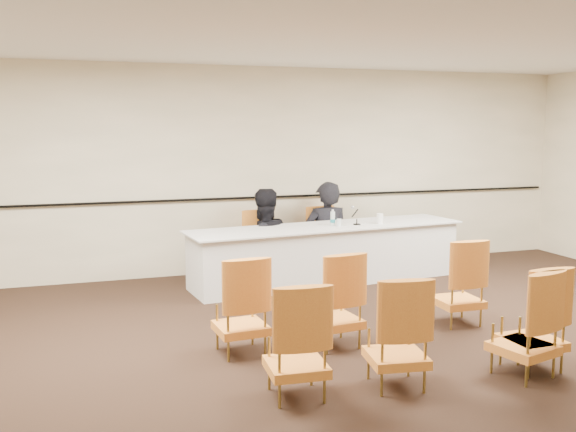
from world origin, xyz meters
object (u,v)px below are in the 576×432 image
Objects in this scene: panelist_second_chair at (263,245)px; microphone at (357,216)px; coffee_cup at (380,219)px; aud_chair_front_mid at (335,299)px; panelist_second at (263,249)px; aud_chair_back_right at (533,317)px; panelist_main at (326,245)px; aud_chair_front_right at (458,281)px; aud_chair_extra at (524,323)px; aud_chair_back_left at (296,339)px; aud_chair_back_mid at (397,331)px; panel_table at (327,254)px; panelist_main_chair at (326,240)px; aud_chair_front_left at (240,305)px; water_bottle at (333,217)px; drinking_glass at (339,222)px.

panelist_second_chair is 3.65× the size of microphone.
coffee_cup is 2.95m from aud_chair_front_mid.
panelist_second is 1.70m from coffee_cup.
aud_chair_back_right is at bearing -44.46° from aud_chair_front_mid.
coffee_cup is at bearing 83.94° from aud_chair_back_right.
aud_chair_front_right is (0.40, -2.83, 0.08)m from panelist_main.
coffee_cup is 3.65m from aud_chair_extra.
aud_chair_back_mid is at bearing -0.29° from aud_chair_back_left.
aud_chair_back_right is (1.43, -1.11, 0.00)m from aud_chair_front_mid.
aud_chair_front_right and aud_chair_back_left have the same top height.
microphone is 3.69m from aud_chair_back_mid.
panelist_main is 1.98× the size of aud_chair_back_left.
aud_chair_back_right reaches higher than panel_table.
panelist_main_chair is 1.00× the size of aud_chair_extra.
aud_chair_front_left is at bearing -135.43° from microphone.
aud_chair_back_mid is 1.00× the size of aud_chair_back_right.
water_bottle is at bearing 5.26° from panel_table.
aud_chair_back_left is (-0.88, -3.96, 0.06)m from panelist_second.
aud_chair_back_right is at bearing -94.12° from coffee_cup.
microphone is 3.53m from aud_chair_back_right.
microphone is 0.27× the size of aud_chair_back_left.
aud_chair_back_left is 2.01m from aud_chair_extra.
panel_table is 0.65m from panelist_main.
coffee_cup is at bearing 69.29° from aud_chair_extra.
water_bottle is 0.23× the size of aud_chair_back_right.
panel_table is at bearing 96.18° from aud_chair_back_right.
panelist_second_chair is at bearing 180.00° from panelist_second.
aud_chair_front_right is 1.35m from aud_chair_back_right.
water_bottle reaches higher than aud_chair_front_left.
panelist_second_chair is at bearing 159.78° from coffee_cup.
drinking_glass is 2.24m from aud_chair_front_right.
aud_chair_back_left is at bearing -117.99° from drinking_glass.
aud_chair_back_left reaches higher than coffee_cup.
panelist_second reaches higher than microphone.
aud_chair_back_left is at bearing -122.42° from microphone.
aud_chair_front_right is (0.22, -2.15, -0.44)m from microphone.
aud_chair_front_left is (-1.92, -2.38, -0.42)m from water_bottle.
aud_chair_front_right is (1.41, -2.72, 0.00)m from panelist_second_chair.
aud_chair_front_mid is (-1.06, -2.40, -0.36)m from drinking_glass.
aud_chair_extra is at bearing -86.12° from water_bottle.
microphone is at bearing -81.23° from panelist_main_chair.
panelist_second is (-0.78, 0.50, 0.02)m from panel_table.
microphone reaches higher than water_bottle.
microphone reaches higher than aud_chair_back_mid.
water_bottle is 0.23× the size of aud_chair_front_mid.
panelist_second reaches higher than aud_chair_front_left.
panelist_second_chair is at bearing 81.58° from aud_chair_back_left.
panelist_second_chair is at bearing 153.35° from microphone.
water_bottle is (-0.14, -0.59, 0.42)m from panelist_main_chair.
aud_chair_back_right is at bearing -89.38° from microphone.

